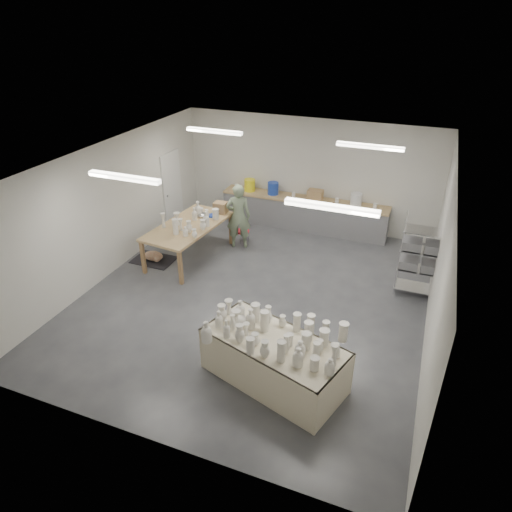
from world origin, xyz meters
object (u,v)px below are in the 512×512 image
at_px(drying_table, 274,358).
at_px(red_stool, 243,232).
at_px(work_table, 193,224).
at_px(potter, 238,216).

height_order(drying_table, red_stool, drying_table).
distance_m(work_table, red_stool, 1.55).
height_order(drying_table, potter, potter).
distance_m(drying_table, red_stool, 5.13).
bearing_deg(potter, drying_table, 100.23).
distance_m(drying_table, potter, 4.91).
height_order(potter, red_stool, potter).
bearing_deg(red_stool, work_table, -124.59).
height_order(work_table, potter, potter).
bearing_deg(potter, red_stool, -109.77).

